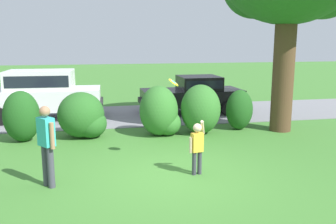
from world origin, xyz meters
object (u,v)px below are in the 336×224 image
object	(u,v)px
parked_sedan	(194,93)
frisbee	(173,82)
parked_suv	(41,92)
adult_onlooker	(47,142)
child_thrower	(197,145)

from	to	relation	value
parked_sedan	frisbee	bearing A→B (deg)	-109.49
frisbee	parked_suv	bearing A→B (deg)	123.03
parked_suv	adult_onlooker	world-z (taller)	parked_suv
parked_sedan	child_thrower	bearing A→B (deg)	-104.46
parked_sedan	child_thrower	size ratio (longest dim) A/B	3.44
parked_sedan	parked_suv	size ratio (longest dim) A/B	0.93
parked_sedan	adult_onlooker	distance (m)	8.86
parked_suv	adult_onlooker	bearing A→B (deg)	-81.49
parked_sedan	adult_onlooker	world-z (taller)	adult_onlooker
adult_onlooker	parked_suv	bearing A→B (deg)	98.51
child_thrower	frisbee	distance (m)	1.65
parked_suv	parked_sedan	bearing A→B (deg)	1.35
child_thrower	frisbee	world-z (taller)	frisbee
frisbee	adult_onlooker	bearing A→B (deg)	-161.37
parked_suv	child_thrower	size ratio (longest dim) A/B	3.69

